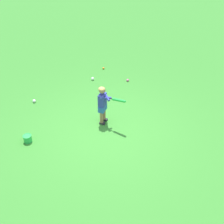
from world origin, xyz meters
TOP-DOWN VIEW (x-y plane):
  - ground_plane at (0.00, 0.00)m, footprint 40.00×40.00m
  - child_batter at (-0.24, -0.28)m, footprint 0.32×0.78m
  - play_ball_by_bucket at (-2.52, -0.95)m, footprint 0.09×0.09m
  - play_ball_center_lawn at (-2.78, -2.15)m, footprint 0.08×0.08m
  - play_ball_midfield at (0.16, -2.56)m, footprint 0.10×0.10m
  - play_ball_near_batter at (-1.91, -1.97)m, footprint 0.10×0.10m
  - toy_bucket at (1.45, -1.36)m, footprint 0.22×0.22m

SIDE VIEW (x-z plane):
  - ground_plane at x=0.00m, z-range 0.00..0.00m
  - play_ball_center_lawn at x=-2.78m, z-range 0.00..0.08m
  - play_ball_by_bucket at x=-2.52m, z-range 0.00..0.09m
  - play_ball_midfield at x=0.16m, z-range 0.00..0.10m
  - play_ball_near_batter at x=-1.91m, z-range 0.00..0.10m
  - toy_bucket at x=1.45m, z-range 0.00..0.19m
  - child_batter at x=-0.24m, z-range 0.11..1.19m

